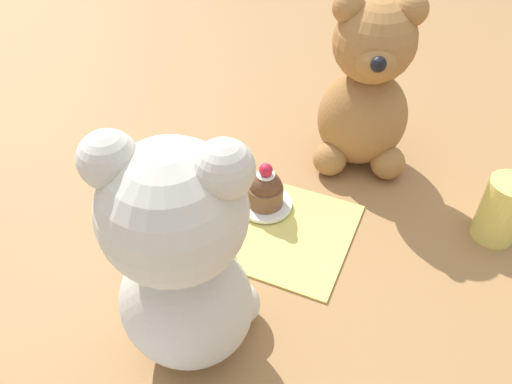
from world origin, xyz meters
TOP-DOWN VIEW (x-y plane):
  - ground_plane at (0.00, 0.00)m, footprint 4.00×4.00m
  - knitted_placemat at (0.00, 0.00)m, footprint 0.25×0.17m
  - teddy_bear_cream at (-0.01, 0.19)m, footprint 0.16×0.15m
  - teddy_bear_tan at (-0.09, -0.19)m, footprint 0.16×0.15m
  - cupcake_near_cream_bear at (0.06, 0.03)m, footprint 0.05×0.05m
  - saucer_plate at (-0.00, -0.03)m, footprint 0.07×0.07m
  - cupcake_near_tan_bear at (-0.00, -0.03)m, footprint 0.05×0.05m
  - juice_glass at (-0.29, -0.10)m, footprint 0.05×0.05m

SIDE VIEW (x-z plane):
  - ground_plane at x=0.00m, z-range 0.00..0.00m
  - knitted_placemat at x=0.00m, z-range 0.00..0.01m
  - saucer_plate at x=0.00m, z-range 0.01..0.01m
  - cupcake_near_cream_bear at x=0.06m, z-range 0.00..0.07m
  - cupcake_near_tan_bear at x=0.00m, z-range 0.00..0.07m
  - juice_glass at x=-0.29m, z-range 0.00..0.09m
  - teddy_bear_tan at x=-0.09m, z-range -0.01..0.25m
  - teddy_bear_cream at x=-0.01m, z-range 0.00..0.27m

